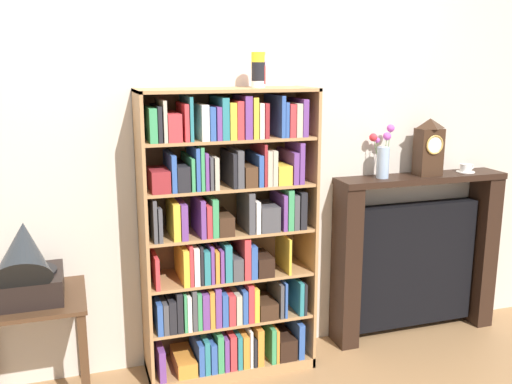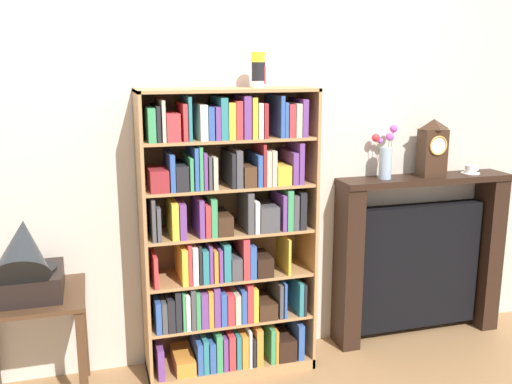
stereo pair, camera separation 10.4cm
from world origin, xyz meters
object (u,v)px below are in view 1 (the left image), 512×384
Objects in this scene: gramophone at (26,265)px; mantel_clock at (429,147)px; cup_stack at (258,70)px; bookshelf at (227,243)px; teacup_with_saucer at (466,169)px; flower_vase at (383,155)px; fireplace_mantel at (415,256)px; side_table_left at (32,324)px.

gramophone is 1.38× the size of mantel_clock.
bookshelf is at bearing -171.51° from cup_stack.
gramophone is 4.04× the size of teacup_with_saucer.
flower_vase is (0.84, 0.05, -0.53)m from cup_stack.
cup_stack is at bearing 8.49° from bookshelf.
teacup_with_saucer is at bearing 1.68° from cup_stack.
fireplace_mantel is 3.18× the size of mantel_clock.
gramophone reaches higher than side_table_left.
gramophone is at bearing -174.08° from flower_vase.
fireplace_mantel is 0.68m from teacup_with_saucer.
cup_stack is 0.58× the size of flower_vase.
bookshelf reaches higher than side_table_left.
cup_stack is at bearing 7.45° from gramophone.
fireplace_mantel is at bearing 5.45° from gramophone.
cup_stack is at bearing -176.82° from fireplace_mantel.
side_table_left is 0.54× the size of fireplace_mantel.
fireplace_mantel is 9.30× the size of teacup_with_saucer.
flower_vase is 2.67× the size of teacup_with_saucer.
gramophone is at bearing -172.75° from bookshelf.
gramophone is (-1.07, -0.14, 0.03)m from bookshelf.
mantel_clock is (1.17, 0.04, -0.49)m from cup_stack.
cup_stack is 1.27m from mantel_clock.
mantel_clock is at bearing 2.00° from cup_stack.
bookshelf reaches higher than gramophone.
bookshelf is 3.31× the size of gramophone.
mantel_clock is 0.33m from flower_vase.
bookshelf reaches higher than fireplace_mantel.
gramophone is (-1.28, -0.17, -0.95)m from cup_stack.
flower_vase reaches higher than teacup_with_saucer.
fireplace_mantel is at bearing 148.94° from mantel_clock.
fireplace_mantel is (2.41, 0.23, -0.29)m from gramophone.
mantel_clock is at bearing 2.96° from bookshelf.
teacup_with_saucer is (0.30, 0.00, -0.16)m from mantel_clock.
flower_vase is at bearing 179.09° from teacup_with_saucer.
cup_stack reaches higher than teacup_with_saucer.
bookshelf is 1.36m from fireplace_mantel.
bookshelf is at bearing 7.25° from gramophone.
fireplace_mantel is at bearing 3.18° from cup_stack.
cup_stack is at bearing -178.00° from mantel_clock.
flower_vase reaches higher than gramophone.
side_table_left is 1.24× the size of gramophone.
gramophone is 0.43× the size of fireplace_mantel.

